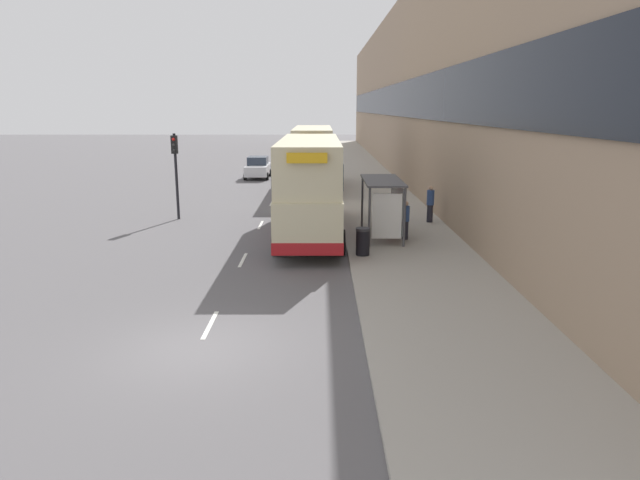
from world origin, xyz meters
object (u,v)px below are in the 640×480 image
Objects in this scene: double_decker_bus_ahead at (312,157)px; litter_bin at (362,241)px; traffic_light_far_kerb at (175,162)px; car_0 at (257,168)px; pedestrian_1 at (430,203)px; pedestrian_at_shelter at (405,220)px; car_1 at (308,164)px; double_decker_bus_near at (309,186)px; bus_shelter at (386,198)px.

double_decker_bus_ahead reaches higher than litter_bin.
car_0 is at bearing 82.72° from traffic_light_far_kerb.
double_decker_bus_ahead is 6.06× the size of pedestrian_1.
car_1 is at bearing 100.07° from pedestrian_at_shelter.
double_decker_bus_near is 6.48m from pedestrian_1.
double_decker_bus_near reaches higher than bus_shelter.
car_0 is 17.86m from traffic_light_far_kerb.
bus_shelter is 4.00× the size of litter_bin.
car_0 is 2.57× the size of pedestrian_at_shelter.
traffic_light_far_kerb reaches higher than double_decker_bus_ahead.
car_1 is 26.70m from pedestrian_at_shelter.
bus_shelter is 0.99× the size of car_0.
double_decker_bus_near is 5.95× the size of pedestrian_1.
pedestrian_1 is at bearing 64.76° from pedestrian_at_shelter.
car_1 is 4.14× the size of litter_bin.
pedestrian_at_shelter is (4.67, -26.29, 0.13)m from car_1.
traffic_light_far_kerb is at bearing 154.63° from pedestrian_at_shelter.
pedestrian_1 reaches higher than litter_bin.
bus_shelter is 15.79m from double_decker_bus_ahead.
double_decker_bus_ahead is 10.71m from car_1.
litter_bin is (-3.76, -6.41, -0.39)m from pedestrian_1.
bus_shelter is 0.38× the size of double_decker_bus_ahead.
double_decker_bus_ahead is at bearing 102.23° from bus_shelter.
car_1 is (-0.59, 25.11, -1.44)m from double_decker_bus_near.
car_0 is at bearing 110.92° from pedestrian_at_shelter.
bus_shelter is 0.96× the size of traffic_light_far_kerb.
litter_bin is (6.70, -25.48, -0.19)m from car_0.
pedestrian_1 reaches higher than pedestrian_at_shelter.
double_decker_bus_ahead reaches higher than car_0.
double_decker_bus_near is (-3.30, 0.91, 0.41)m from bus_shelter.
pedestrian_1 is (6.42, -22.58, 0.21)m from car_1.
traffic_light_far_kerb reaches higher than pedestrian_at_shelter.
double_decker_bus_ahead is 2.52× the size of car_1.
pedestrian_at_shelter is at bearing -18.95° from bus_shelter.
pedestrian_1 is (1.75, 3.71, 0.08)m from pedestrian_at_shelter.
litter_bin is (2.07, -3.87, -1.62)m from double_decker_bus_near.
traffic_light_far_kerb is (-8.95, 7.89, 2.29)m from litter_bin.
double_decker_bus_near is 2.47× the size of car_1.
double_decker_bus_near is 4.68m from litter_bin.
traffic_light_far_kerb is (-10.96, 5.20, 1.97)m from pedestrian_at_shelter.
litter_bin is at bearing -84.75° from car_1.
double_decker_bus_near reaches higher than litter_bin.
traffic_light_far_kerb is (-10.17, 4.93, 1.08)m from bus_shelter.
litter_bin is at bearing 104.74° from car_0.
traffic_light_far_kerb is at bearing 149.72° from double_decker_bus_near.
car_0 is at bearing 102.09° from double_decker_bus_near.
litter_bin is (-1.22, -2.96, -1.21)m from bus_shelter.
traffic_light_far_kerb reaches higher than pedestrian_1.
pedestrian_at_shelter is 0.38× the size of traffic_light_far_kerb.
double_decker_bus_near reaches higher than pedestrian_1.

